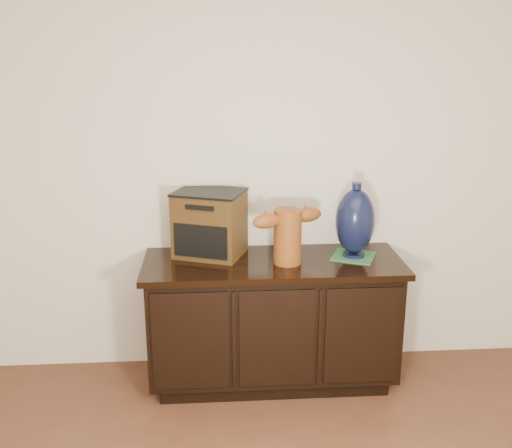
{
  "coord_description": "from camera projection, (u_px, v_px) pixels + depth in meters",
  "views": [
    {
      "loc": [
        -0.32,
        -0.93,
        1.92
      ],
      "look_at": [
        -0.1,
        2.18,
        0.99
      ],
      "focal_mm": 42.0,
      "sensor_mm": 36.0,
      "label": 1
    }
  ],
  "objects": [
    {
      "name": "terracotta_vessel",
      "position": [
        288.0,
        233.0,
        3.28
      ],
      "size": [
        0.42,
        0.25,
        0.31
      ],
      "rotation": [
        0.0,
        0.0,
        0.42
      ],
      "color": "brown",
      "rests_on": "sideboard"
    },
    {
      "name": "lamp_base",
      "position": [
        355.0,
        222.0,
        3.37
      ],
      "size": [
        0.29,
        0.29,
        0.43
      ],
      "rotation": [
        0.0,
        0.0,
        -0.41
      ],
      "color": "black",
      "rests_on": "green_mat"
    },
    {
      "name": "sideboard",
      "position": [
        273.0,
        320.0,
        3.47
      ],
      "size": [
        1.46,
        0.56,
        0.75
      ],
      "color": "black",
      "rests_on": "ground"
    },
    {
      "name": "green_mat",
      "position": [
        353.0,
        256.0,
        3.42
      ],
      "size": [
        0.3,
        0.3,
        0.01
      ],
      "primitive_type": "cube",
      "rotation": [
        0.0,
        0.0,
        -0.41
      ],
      "color": "#2C6232",
      "rests_on": "sideboard"
    },
    {
      "name": "room",
      "position": [
        395.0,
        401.0,
        1.08
      ],
      "size": [
        5.0,
        5.0,
        5.0
      ],
      "color": "#4F2C1B",
      "rests_on": "ground"
    },
    {
      "name": "tv_radio",
      "position": [
        210.0,
        223.0,
        3.41
      ],
      "size": [
        0.46,
        0.41,
        0.38
      ],
      "rotation": [
        0.0,
        0.0,
        -0.36
      ],
      "color": "#422A10",
      "rests_on": "sideboard"
    },
    {
      "name": "spray_can",
      "position": [
        226.0,
        239.0,
        3.49
      ],
      "size": [
        0.05,
        0.05,
        0.16
      ],
      "color": "#590F0F",
      "rests_on": "sideboard"
    }
  ]
}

